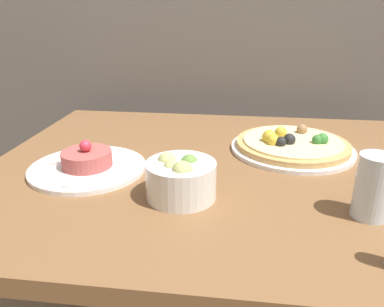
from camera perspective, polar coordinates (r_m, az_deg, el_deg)
name	(u,v)px	position (r m, az deg, el deg)	size (l,w,h in m)	color
dining_table	(212,206)	(0.91, 2.99, -7.94)	(1.02, 0.84, 0.73)	brown
pizza_plate	(292,145)	(0.97, 14.98, 1.27)	(0.30, 0.30, 0.06)	white
tartare_plate	(87,164)	(0.86, -15.64, -1.56)	(0.25, 0.25, 0.07)	white
small_bowl	(180,178)	(0.70, -1.79, -3.77)	(0.13, 0.13, 0.09)	white
drinking_glass	(374,187)	(0.70, 25.94, -4.59)	(0.06, 0.06, 0.11)	silver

